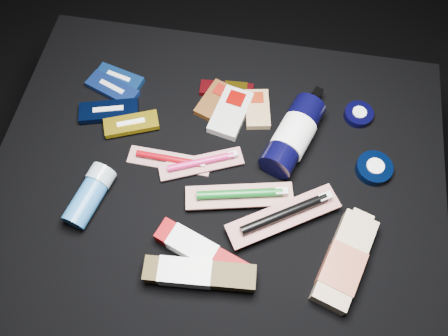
% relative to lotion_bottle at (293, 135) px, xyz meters
% --- Properties ---
extents(ground, '(3.00, 3.00, 0.00)m').
position_rel_lotion_bottle_xyz_m(ground, '(-0.15, -0.10, -0.44)').
color(ground, black).
rests_on(ground, ground).
extents(cloth_table, '(0.98, 0.78, 0.40)m').
position_rel_lotion_bottle_xyz_m(cloth_table, '(-0.15, -0.10, -0.24)').
color(cloth_table, black).
rests_on(cloth_table, ground).
extents(luna_bar_0, '(0.12, 0.07, 0.02)m').
position_rel_lotion_bottle_xyz_m(luna_bar_0, '(-0.43, 0.11, -0.03)').
color(luna_bar_0, '#184CA7').
rests_on(luna_bar_0, cloth_table).
extents(luna_bar_1, '(0.13, 0.09, 0.02)m').
position_rel_lotion_bottle_xyz_m(luna_bar_1, '(-0.43, 0.07, -0.03)').
color(luna_bar_1, '#193A9B').
rests_on(luna_bar_1, cloth_table).
extents(luna_bar_2, '(0.14, 0.08, 0.02)m').
position_rel_lotion_bottle_xyz_m(luna_bar_2, '(-0.42, 0.01, -0.02)').
color(luna_bar_2, black).
rests_on(luna_bar_2, cloth_table).
extents(luna_bar_3, '(0.13, 0.09, 0.02)m').
position_rel_lotion_bottle_xyz_m(luna_bar_3, '(-0.36, -0.02, -0.02)').
color(luna_bar_3, gold).
rests_on(luna_bar_3, cloth_table).
extents(clif_bar_0, '(0.09, 0.12, 0.02)m').
position_rel_lotion_bottle_xyz_m(clif_bar_0, '(-0.19, 0.08, -0.03)').
color(clif_bar_0, '#573011').
rests_on(clif_bar_0, cloth_table).
extents(clif_bar_1, '(0.09, 0.14, 0.02)m').
position_rel_lotion_bottle_xyz_m(clif_bar_1, '(-0.14, 0.06, -0.03)').
color(clif_bar_1, silver).
rests_on(clif_bar_1, cloth_table).
extents(clif_bar_2, '(0.07, 0.11, 0.02)m').
position_rel_lotion_bottle_xyz_m(clif_bar_2, '(-0.09, 0.08, -0.03)').
color(clif_bar_2, tan).
rests_on(clif_bar_2, cloth_table).
extents(power_bar, '(0.13, 0.05, 0.02)m').
position_rel_lotion_bottle_xyz_m(power_bar, '(-0.16, 0.12, -0.03)').
color(power_bar, maroon).
rests_on(power_bar, cloth_table).
extents(lotion_bottle, '(0.13, 0.24, 0.08)m').
position_rel_lotion_bottle_xyz_m(lotion_bottle, '(0.00, 0.00, 0.00)').
color(lotion_bottle, black).
rests_on(lotion_bottle, cloth_table).
extents(cream_tin_upper, '(0.07, 0.07, 0.02)m').
position_rel_lotion_bottle_xyz_m(cream_tin_upper, '(0.15, 0.10, -0.03)').
color(cream_tin_upper, black).
rests_on(cream_tin_upper, cloth_table).
extents(cream_tin_lower, '(0.08, 0.08, 0.02)m').
position_rel_lotion_bottle_xyz_m(cream_tin_lower, '(0.18, -0.04, -0.03)').
color(cream_tin_lower, black).
rests_on(cream_tin_lower, cloth_table).
extents(bodywash_bottle, '(0.12, 0.21, 0.04)m').
position_rel_lotion_bottle_xyz_m(bodywash_bottle, '(0.13, -0.26, -0.02)').
color(bodywash_bottle, '#CAAD87').
rests_on(bodywash_bottle, cloth_table).
extents(deodorant_stick, '(0.08, 0.14, 0.06)m').
position_rel_lotion_bottle_xyz_m(deodorant_stick, '(-0.40, -0.20, -0.01)').
color(deodorant_stick, '#266BAC').
rests_on(deodorant_stick, cloth_table).
extents(toothbrush_pack_0, '(0.18, 0.05, 0.02)m').
position_rel_lotion_bottle_xyz_m(toothbrush_pack_0, '(-0.26, -0.09, -0.03)').
color(toothbrush_pack_0, silver).
rests_on(toothbrush_pack_0, cloth_table).
extents(toothbrush_pack_1, '(0.19, 0.11, 0.02)m').
position_rel_lotion_bottle_xyz_m(toothbrush_pack_1, '(-0.19, -0.09, -0.02)').
color(toothbrush_pack_1, silver).
rests_on(toothbrush_pack_1, cloth_table).
extents(toothbrush_pack_2, '(0.23, 0.10, 0.02)m').
position_rel_lotion_bottle_xyz_m(toothbrush_pack_2, '(-0.09, -0.15, -0.01)').
color(toothbrush_pack_2, beige).
rests_on(toothbrush_pack_2, cloth_table).
extents(toothbrush_pack_3, '(0.23, 0.17, 0.03)m').
position_rel_lotion_bottle_xyz_m(toothbrush_pack_3, '(0.00, -0.18, -0.01)').
color(toothbrush_pack_3, beige).
rests_on(toothbrush_pack_3, cloth_table).
extents(toothpaste_carton_red, '(0.21, 0.11, 0.04)m').
position_rel_lotion_bottle_xyz_m(toothpaste_carton_red, '(-0.15, -0.28, -0.02)').
color(toothpaste_carton_red, '#830004').
rests_on(toothpaste_carton_red, cloth_table).
extents(toothpaste_carton_green, '(0.21, 0.06, 0.04)m').
position_rel_lotion_bottle_xyz_m(toothpaste_carton_green, '(-0.15, -0.33, -0.01)').
color(toothpaste_carton_green, '#3C3011').
rests_on(toothpaste_carton_green, cloth_table).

